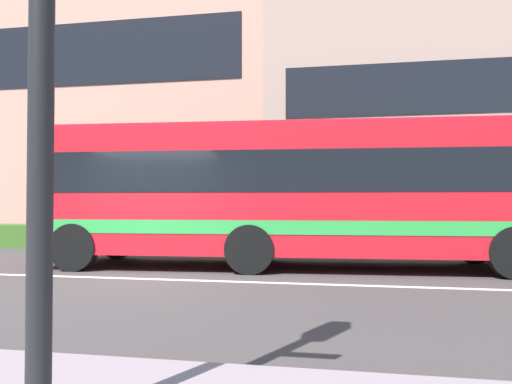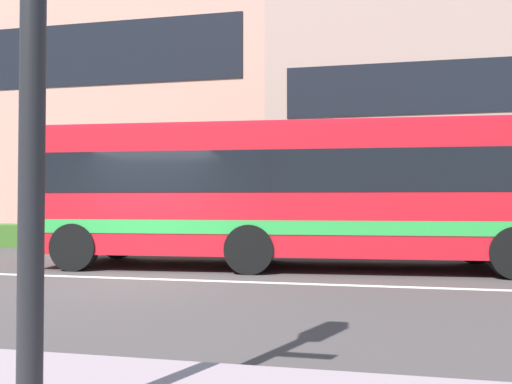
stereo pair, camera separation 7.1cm
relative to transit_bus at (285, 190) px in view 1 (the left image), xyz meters
The scene contains 5 objects.
ground_plane 3.77m from the transit_bus, 141.32° to the right, with size 160.00×160.00×0.00m, color #453F3F.
lane_centre_line 3.76m from the transit_bus, 141.32° to the right, with size 60.00×0.16×0.01m, color silver.
hedge_row_far 3.97m from the transit_bus, 115.84° to the left, with size 20.13×1.10×0.71m, color #3B6724.
apartment_block_left 17.95m from the transit_bus, 136.31° to the left, with size 21.56×9.09×13.15m.
transit_bus is the anchor object (origin of this frame).
Camera 1 is at (3.83, -8.37, 1.45)m, focal length 32.98 mm.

